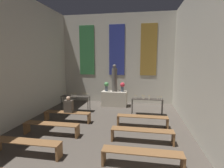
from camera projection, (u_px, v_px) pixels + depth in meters
The scene contains 16 objects.
wall_back at pixel (117, 59), 10.70m from camera, with size 6.98×0.16×5.38m.
wall_left at pixel (9, 59), 6.60m from camera, with size 0.12×9.74×5.38m.
wall_right at pixel (204, 59), 5.44m from camera, with size 0.12×9.74×5.38m.
altar at pixel (114, 99), 10.07m from camera, with size 1.42×0.66×0.85m.
statue at pixel (114, 79), 9.91m from camera, with size 0.30×0.30×1.54m.
flower_vase_left at pixel (106, 86), 10.04m from camera, with size 0.26×0.26×0.53m.
flower_vase_right at pixel (122, 86), 9.88m from camera, with size 0.26×0.26×0.53m.
candle_rack_left at pixel (76, 98), 9.01m from camera, with size 1.48×0.39×0.99m.
candle_rack_right at pixel (147, 101), 8.39m from camera, with size 1.48×0.39×1.00m.
pew_second_left at pixel (26, 145), 4.88m from camera, with size 2.01×0.36×0.43m.
pew_second_right at pixel (142, 155), 4.34m from camera, with size 2.01×0.36×0.43m.
pew_third_left at pixel (51, 126), 6.21m from camera, with size 2.01×0.36×0.43m.
pew_third_right at pixel (142, 133), 5.67m from camera, with size 2.01×0.36×0.43m.
pew_back_left at pixel (67, 115), 7.53m from camera, with size 2.01×0.36×0.43m.
pew_back_right at pixel (142, 119), 6.99m from camera, with size 2.01×0.36×0.43m.
person_seated at pixel (69, 105), 7.46m from camera, with size 0.36×0.24×0.70m.
Camera 1 is at (1.56, -1.15, 2.70)m, focal length 28.00 mm.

